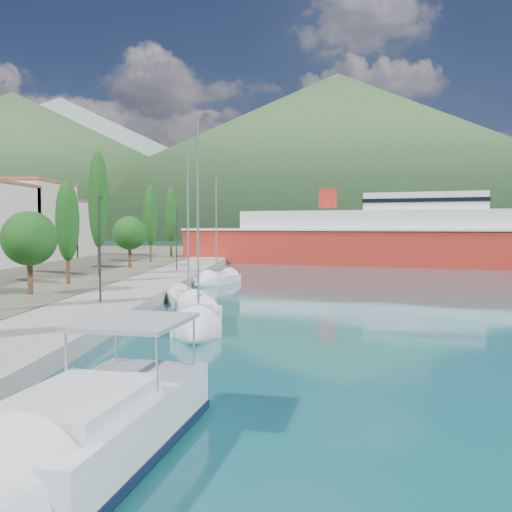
{
  "coord_description": "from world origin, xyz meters",
  "views": [
    {
      "loc": [
        1.54,
        -17.55,
        5.16
      ],
      "look_at": [
        0.0,
        14.0,
        3.5
      ],
      "focal_mm": 40.0,
      "sensor_mm": 36.0,
      "label": 1
    }
  ],
  "objects": [
    {
      "name": "ground",
      "position": [
        0.0,
        120.0,
        0.0
      ],
      "size": [
        1400.0,
        1400.0,
        0.0
      ],
      "primitive_type": "plane",
      "color": "#13525A"
    },
    {
      "name": "sailboat_far",
      "position": [
        -4.96,
        31.91,
        0.3
      ],
      "size": [
        4.48,
        7.48,
        10.48
      ],
      "color": "silver",
      "rests_on": "ground"
    },
    {
      "name": "tree_row",
      "position": [
        -15.05,
        31.94,
        5.72
      ],
      "size": [
        3.63,
        65.53,
        11.21
      ],
      "color": "#47301E",
      "rests_on": "land_strip"
    },
    {
      "name": "hills_near",
      "position": [
        98.04,
        372.5,
        49.18
      ],
      "size": [
        1010.0,
        520.0,
        115.0
      ],
      "color": "#33532C",
      "rests_on": "ground"
    },
    {
      "name": "sailboat_near",
      "position": [
        -2.6,
        9.25,
        0.31
      ],
      "size": [
        3.17,
        8.16,
        11.43
      ],
      "color": "silver",
      "rests_on": "ground"
    },
    {
      "name": "hills_far",
      "position": [
        138.59,
        618.73,
        77.39
      ],
      "size": [
        1480.0,
        900.0,
        180.0
      ],
      "color": "gray",
      "rests_on": "ground"
    },
    {
      "name": "motor_cruiser",
      "position": [
        -2.79,
        -7.15,
        0.6
      ],
      "size": [
        4.42,
        10.18,
        3.63
      ],
      "color": "black",
      "rests_on": "ground"
    },
    {
      "name": "ferry",
      "position": [
        15.02,
        59.83,
        3.31
      ],
      "size": [
        55.68,
        27.88,
        10.88
      ],
      "color": "red",
      "rests_on": "ground"
    },
    {
      "name": "quay",
      "position": [
        -9.0,
        26.0,
        0.4
      ],
      "size": [
        5.0,
        88.0,
        0.8
      ],
      "primitive_type": "cube",
      "color": "gray",
      "rests_on": "ground"
    },
    {
      "name": "lamp_posts",
      "position": [
        -9.0,
        14.39,
        4.08
      ],
      "size": [
        0.15,
        47.95,
        6.06
      ],
      "color": "#2D2D33",
      "rests_on": "quay"
    },
    {
      "name": "sailboat_mid",
      "position": [
        -4.08,
        17.38,
        0.29
      ],
      "size": [
        4.77,
        8.36,
        11.68
      ],
      "color": "silver",
      "rests_on": "ground"
    }
  ]
}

